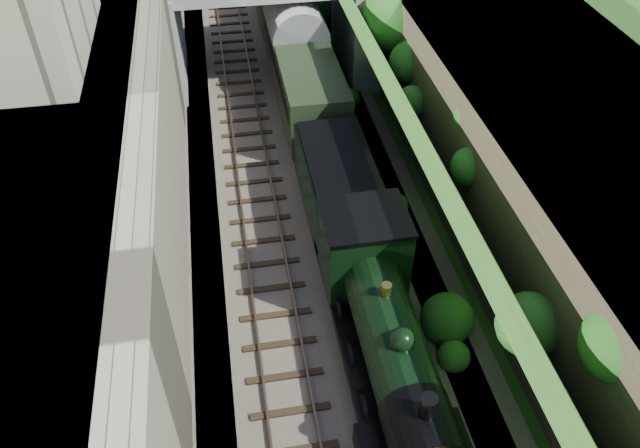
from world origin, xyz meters
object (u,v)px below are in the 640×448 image
at_px(locomotive, 384,328).
at_px(road_bridge, 286,2).
at_px(tree, 400,20).
at_px(tender, 338,190).

bearing_deg(locomotive, road_bridge, 90.71).
height_order(tree, locomotive, tree).
bearing_deg(tender, locomotive, -90.00).
height_order(road_bridge, tender, road_bridge).
bearing_deg(tender, road_bridge, 91.11).
distance_m(tree, locomotive, 17.03).
xyz_separation_m(road_bridge, tender, (0.26, -13.24, -2.46)).
distance_m(road_bridge, locomotive, 20.72).
bearing_deg(tree, tender, -118.27).
distance_m(locomotive, tender, 7.37).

